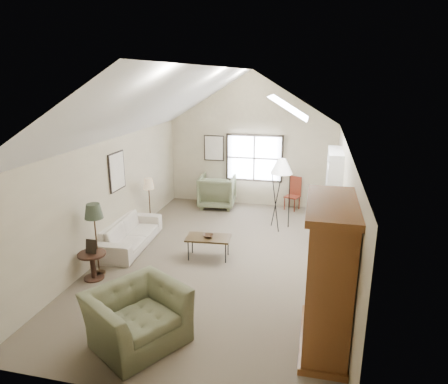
% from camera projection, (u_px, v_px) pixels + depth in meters
% --- Properties ---
extents(room_shell, '(5.01, 8.01, 4.00)m').
position_uv_depth(room_shell, '(219.00, 109.00, 7.79)').
color(room_shell, '#6E634F').
rests_on(room_shell, ground).
extents(window, '(1.72, 0.08, 1.42)m').
position_uv_depth(window, '(254.00, 158.00, 11.97)').
color(window, black).
rests_on(window, room_shell).
extents(skylight, '(0.80, 1.20, 0.52)m').
position_uv_depth(skylight, '(290.00, 106.00, 8.35)').
color(skylight, white).
rests_on(skylight, room_shell).
extents(wall_art, '(1.97, 3.71, 0.88)m').
position_uv_depth(wall_art, '(168.00, 159.00, 10.43)').
color(wall_art, black).
rests_on(wall_art, room_shell).
extents(armoire, '(0.60, 1.50, 2.20)m').
position_uv_depth(armoire, '(328.00, 276.00, 5.67)').
color(armoire, brown).
rests_on(armoire, ground).
extents(tv_alcove, '(0.32, 1.30, 2.10)m').
position_uv_depth(tv_alcove, '(333.00, 195.00, 9.36)').
color(tv_alcove, white).
rests_on(tv_alcove, ground).
extents(media_console, '(0.34, 1.18, 0.60)m').
position_uv_depth(media_console, '(329.00, 228.00, 9.60)').
color(media_console, '#382316').
rests_on(media_console, ground).
extents(tv_panel, '(0.05, 0.90, 0.55)m').
position_uv_depth(tv_panel, '(331.00, 204.00, 9.43)').
color(tv_panel, black).
rests_on(tv_panel, media_console).
extents(sofa, '(0.96, 2.20, 0.63)m').
position_uv_depth(sofa, '(130.00, 233.00, 9.26)').
color(sofa, beige).
rests_on(sofa, ground).
extents(armchair_near, '(1.66, 1.71, 0.85)m').
position_uv_depth(armchair_near, '(137.00, 317.00, 5.88)').
color(armchair_near, '#646949').
rests_on(armchair_near, ground).
extents(armchair_far, '(1.11, 1.14, 0.97)m').
position_uv_depth(armchair_far, '(217.00, 191.00, 12.01)').
color(armchair_far, '#656C4B').
rests_on(armchair_far, ground).
extents(coffee_table, '(0.99, 0.61, 0.49)m').
position_uv_depth(coffee_table, '(208.00, 247.00, 8.67)').
color(coffee_table, '#3D2D19').
rests_on(coffee_table, ground).
extents(bowl, '(0.25, 0.25, 0.06)m').
position_uv_depth(bowl, '(208.00, 236.00, 8.60)').
color(bowl, '#311A14').
rests_on(bowl, coffee_table).
extents(side_table, '(0.57, 0.57, 0.54)m').
position_uv_depth(side_table, '(93.00, 266.00, 7.77)').
color(side_table, '#321C14').
rests_on(side_table, ground).
extents(side_chair, '(0.50, 0.50, 0.98)m').
position_uv_depth(side_chair, '(292.00, 194.00, 11.73)').
color(side_chair, maroon).
rests_on(side_chair, ground).
extents(tripod_lamp, '(0.66, 0.66, 1.89)m').
position_uv_depth(tripod_lamp, '(281.00, 194.00, 10.13)').
color(tripod_lamp, white).
rests_on(tripod_lamp, ground).
extents(dark_lamp, '(0.38, 0.38, 1.51)m').
position_uv_depth(dark_lamp, '(96.00, 239.00, 7.83)').
color(dark_lamp, '#262E20').
rests_on(dark_lamp, ground).
extents(tan_lamp, '(0.29, 0.29, 1.35)m').
position_uv_depth(tan_lamp, '(150.00, 203.00, 10.28)').
color(tan_lamp, tan).
rests_on(tan_lamp, ground).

